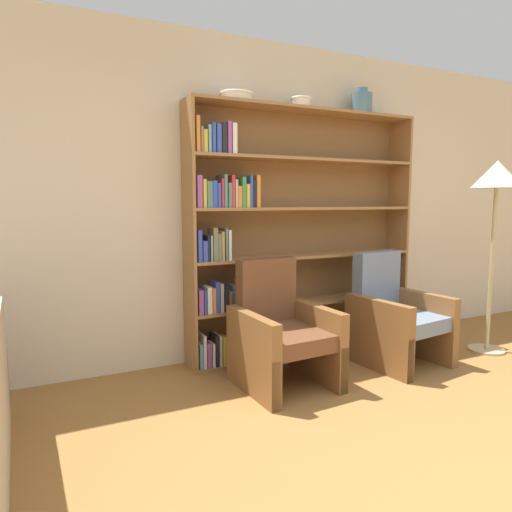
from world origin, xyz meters
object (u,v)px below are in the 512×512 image
vase_tall (362,103)px  armchair_leather (281,333)px  armchair_cushioned (395,317)px  bookshelf (285,233)px  bowl_olive (236,97)px  bowl_stoneware (301,102)px  floor_lamp (497,185)px

vase_tall → armchair_leather: 2.29m
armchair_cushioned → armchair_leather: bearing=-7.2°
bookshelf → bowl_olive: bearing=-177.3°
bowl_olive → bowl_stoneware: bearing=0.0°
armchair_leather → floor_lamp: (2.08, -0.16, 1.12)m
armchair_leather → armchair_cushioned: bearing=176.7°
bookshelf → bowl_olive: (-0.47, -0.02, 1.12)m
bowl_stoneware → armchair_leather: bearing=-130.9°
bowl_olive → armchair_cushioned: bearing=-25.4°
vase_tall → bookshelf: bearing=178.4°
vase_tall → floor_lamp: 1.41m
armchair_leather → floor_lamp: bearing=172.3°
bowl_stoneware → vase_tall: 0.66m
bowl_olive → armchair_leather: 1.91m
bowl_stoneware → armchair_leather: size_ratio=0.20×
bowl_stoneware → floor_lamp: (1.58, -0.74, -0.71)m
armchair_leather → armchair_cushioned: size_ratio=1.00×
bookshelf → vase_tall: bearing=-1.6°
bookshelf → armchair_cushioned: bookshelf is taller
bowl_olive → bookshelf: bearing=2.7°
bookshelf → bowl_stoneware: bowl_stoneware is taller
armchair_leather → floor_lamp: floor_lamp is taller
vase_tall → armchair_leather: (-1.16, -0.58, -1.88)m
bowl_stoneware → armchair_cushioned: bowl_stoneware is taller
vase_tall → armchair_cushioned: size_ratio=0.25×
bookshelf → armchair_leather: size_ratio=2.35×
bookshelf → armchair_cushioned: size_ratio=2.35×
bookshelf → floor_lamp: bearing=-24.0°
armchair_leather → floor_lamp: 2.37m
bowl_olive → armchair_leather: (0.11, -0.58, -1.82)m
bowl_stoneware → floor_lamp: 1.89m
armchair_cushioned → vase_tall: bearing=-101.6°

